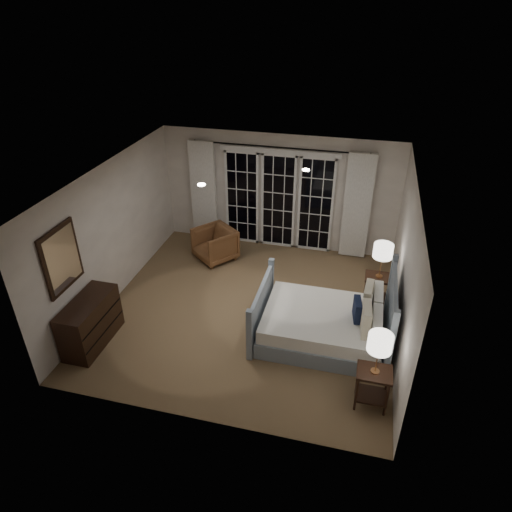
% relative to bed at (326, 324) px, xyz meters
% --- Properties ---
extents(floor, '(5.00, 5.00, 0.00)m').
position_rel_bed_xyz_m(floor, '(-1.42, 0.45, -0.31)').
color(floor, olive).
rests_on(floor, ground).
extents(ceiling, '(5.00, 5.00, 0.00)m').
position_rel_bed_xyz_m(ceiling, '(-1.42, 0.45, 2.19)').
color(ceiling, silver).
rests_on(ceiling, wall_back).
extents(wall_left, '(0.02, 5.00, 2.50)m').
position_rel_bed_xyz_m(wall_left, '(-3.92, 0.45, 0.94)').
color(wall_left, white).
rests_on(wall_left, floor).
extents(wall_right, '(0.02, 5.00, 2.50)m').
position_rel_bed_xyz_m(wall_right, '(1.08, 0.45, 0.94)').
color(wall_right, white).
rests_on(wall_right, floor).
extents(wall_back, '(5.00, 0.02, 2.50)m').
position_rel_bed_xyz_m(wall_back, '(-1.42, 2.95, 0.94)').
color(wall_back, white).
rests_on(wall_back, floor).
extents(wall_front, '(5.00, 0.02, 2.50)m').
position_rel_bed_xyz_m(wall_front, '(-1.42, -2.05, 0.94)').
color(wall_front, white).
rests_on(wall_front, floor).
extents(french_doors, '(2.50, 0.04, 2.20)m').
position_rel_bed_xyz_m(french_doors, '(-1.42, 2.91, 0.78)').
color(french_doors, black).
rests_on(french_doors, wall_back).
extents(curtain_rod, '(3.50, 0.03, 0.03)m').
position_rel_bed_xyz_m(curtain_rod, '(-1.42, 2.85, 1.94)').
color(curtain_rod, black).
rests_on(curtain_rod, wall_back).
extents(curtain_left, '(0.55, 0.10, 2.25)m').
position_rel_bed_xyz_m(curtain_left, '(-3.07, 2.83, 0.84)').
color(curtain_left, white).
rests_on(curtain_left, curtain_rod).
extents(curtain_right, '(0.55, 0.10, 2.25)m').
position_rel_bed_xyz_m(curtain_right, '(0.23, 2.83, 0.84)').
color(curtain_right, white).
rests_on(curtain_right, curtain_rod).
extents(downlight_a, '(0.12, 0.12, 0.01)m').
position_rel_bed_xyz_m(downlight_a, '(-0.62, 1.05, 2.18)').
color(downlight_a, white).
rests_on(downlight_a, ceiling).
extents(downlight_b, '(0.12, 0.12, 0.01)m').
position_rel_bed_xyz_m(downlight_b, '(-2.02, 0.05, 2.18)').
color(downlight_b, white).
rests_on(downlight_b, ceiling).
extents(bed, '(2.10, 1.50, 1.21)m').
position_rel_bed_xyz_m(bed, '(0.00, 0.00, 0.00)').
color(bed, gray).
rests_on(bed, floor).
extents(nightstand_left, '(0.47, 0.38, 0.61)m').
position_rel_bed_xyz_m(nightstand_left, '(0.76, -1.21, 0.09)').
color(nightstand_left, black).
rests_on(nightstand_left, floor).
extents(nightstand_right, '(0.47, 0.38, 0.61)m').
position_rel_bed_xyz_m(nightstand_right, '(0.77, 1.16, 0.09)').
color(nightstand_right, black).
rests_on(nightstand_right, floor).
extents(lamp_left, '(0.32, 0.32, 0.62)m').
position_rel_bed_xyz_m(lamp_left, '(0.76, -1.21, 0.79)').
color(lamp_left, '#B77B49').
rests_on(lamp_left, nightstand_left).
extents(lamp_right, '(0.33, 0.33, 0.64)m').
position_rel_bed_xyz_m(lamp_right, '(0.77, 1.16, 0.82)').
color(lamp_right, '#B77B49').
rests_on(lamp_right, nightstand_right).
extents(armchair, '(1.06, 1.07, 0.70)m').
position_rel_bed_xyz_m(armchair, '(-2.57, 2.00, 0.04)').
color(armchair, brown).
rests_on(armchair, floor).
extents(dresser, '(0.48, 1.14, 0.81)m').
position_rel_bed_xyz_m(dresser, '(-3.65, -0.99, 0.09)').
color(dresser, black).
rests_on(dresser, floor).
extents(mirror, '(0.05, 0.85, 1.00)m').
position_rel_bed_xyz_m(mirror, '(-3.89, -0.99, 1.24)').
color(mirror, black).
rests_on(mirror, wall_left).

